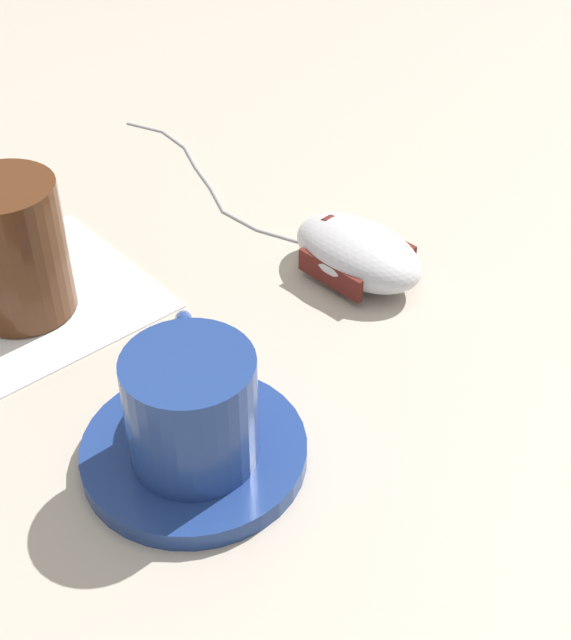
# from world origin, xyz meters

# --- Properties ---
(ground_plane) EXTENTS (3.00, 3.00, 0.00)m
(ground_plane) POSITION_xyz_m (0.00, 0.00, 0.00)
(ground_plane) COLOR #B2A899
(saucer) EXTENTS (0.13, 0.13, 0.01)m
(saucer) POSITION_xyz_m (-0.07, -0.10, 0.01)
(saucer) COLOR navy
(saucer) RESTS_ON ground
(coffee_cup) EXTENTS (0.09, 0.08, 0.07)m
(coffee_cup) POSITION_xyz_m (-0.07, -0.11, 0.05)
(coffee_cup) COLOR navy
(coffee_cup) RESTS_ON saucer
(computer_mouse) EXTENTS (0.09, 0.12, 0.04)m
(computer_mouse) POSITION_xyz_m (0.14, -0.10, 0.02)
(computer_mouse) COLOR silver
(computer_mouse) RESTS_ON ground
(mouse_cable) EXTENTS (0.10, 0.24, 0.00)m
(mouse_cable) POSITION_xyz_m (0.21, 0.07, 0.00)
(mouse_cable) COLOR gray
(mouse_cable) RESTS_ON ground
(napkin_under_glass) EXTENTS (0.20, 0.20, 0.00)m
(napkin_under_glass) POSITION_xyz_m (-0.00, 0.08, 0.00)
(napkin_under_glass) COLOR white
(napkin_under_glass) RESTS_ON ground
(drinking_glass) EXTENTS (0.07, 0.07, 0.10)m
(drinking_glass) POSITION_xyz_m (-0.01, 0.08, 0.05)
(drinking_glass) COLOR #4C2814
(drinking_glass) RESTS_ON napkin_under_glass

